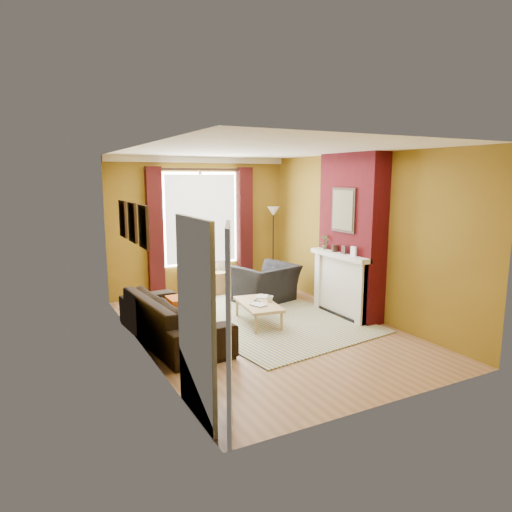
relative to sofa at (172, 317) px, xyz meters
name	(u,v)px	position (x,y,z in m)	size (l,w,h in m)	color
ground	(263,329)	(1.42, -0.22, -0.34)	(5.50, 5.50, 0.00)	brown
room_walls	(289,239)	(2.06, 0.05, 1.04)	(3.82, 5.54, 2.83)	#806218
striped_rug	(266,318)	(1.72, 0.24, -0.33)	(2.96, 3.80, 0.02)	#375B98
sofa	(172,317)	(0.00, 0.00, 0.00)	(2.34, 0.92, 0.68)	black
armchair	(265,283)	(2.23, 1.20, 0.02)	(1.12, 0.98, 0.73)	black
coffee_table	(258,305)	(1.47, 0.06, -0.02)	(0.69, 1.14, 0.36)	tan
wicker_stool	(218,283)	(1.65, 2.18, -0.11)	(0.43, 0.43, 0.46)	olive
floor_lamp	(273,224)	(2.97, 2.18, 1.05)	(0.34, 0.34, 1.77)	black
book_a	(254,306)	(1.31, -0.11, 0.03)	(0.19, 0.26, 0.02)	#999999
book_b	(256,296)	(1.62, 0.40, 0.03)	(0.19, 0.26, 0.02)	#999999
mug	(270,299)	(1.67, 0.01, 0.07)	(0.11, 0.11, 0.10)	#999999
tv_remote	(257,301)	(1.49, 0.12, 0.03)	(0.05, 0.15, 0.02)	#28282A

